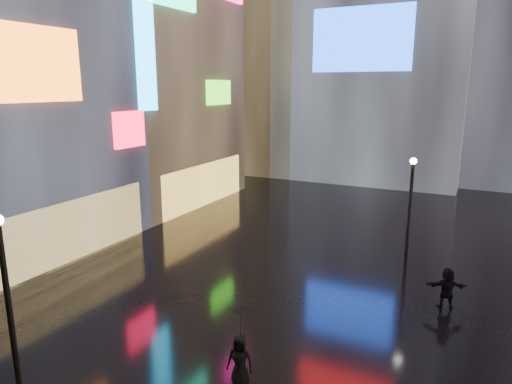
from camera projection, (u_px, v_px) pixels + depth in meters
The scene contains 8 objects.
ground at pixel (327, 256), 22.93m from camera, with size 140.00×140.00×0.00m, color black.
building_left_far at pixel (143, 49), 32.60m from camera, with size 10.28×12.00×22.00m.
tower_flank_left at pixel (264, 38), 45.24m from camera, with size 10.00×10.00×26.00m, color black.
lamp_near at pixel (8, 297), 12.00m from camera, with size 0.30×0.30×5.20m.
lamp_far at pixel (410, 206), 21.08m from camera, with size 0.30×0.30×5.20m.
pedestrian_4 at pixel (240, 361), 12.91m from camera, with size 0.75×0.49×1.54m, color black.
pedestrian_5 at pixel (447, 288), 17.44m from camera, with size 1.51×0.48×1.63m, color black.
umbrella_2 at pixel (240, 321), 12.64m from camera, with size 1.00×1.02×0.92m, color black.
Camera 1 is at (6.42, -0.92, 8.36)m, focal length 32.00 mm.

